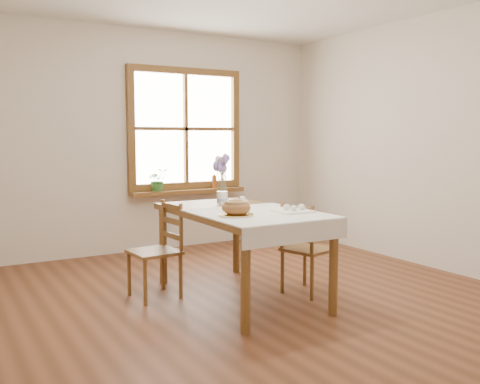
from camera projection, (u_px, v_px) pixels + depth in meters
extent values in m
plane|color=brown|center=(259.00, 307.00, 4.27)|extent=(5.00, 5.00, 0.00)
cube|color=beige|center=(146.00, 141.00, 6.28)|extent=(4.50, 0.10, 2.60)
cube|color=beige|center=(452.00, 142.00, 5.27)|extent=(0.10, 5.00, 2.60)
cube|color=brown|center=(185.00, 71.00, 6.41)|extent=(1.46, 0.08, 0.08)
cube|color=brown|center=(186.00, 185.00, 6.56)|extent=(1.46, 0.08, 0.08)
cube|color=brown|center=(131.00, 128.00, 6.14)|extent=(0.08, 0.08, 1.30)
cube|color=brown|center=(235.00, 129.00, 6.83)|extent=(0.08, 0.08, 1.30)
cube|color=brown|center=(186.00, 129.00, 6.49)|extent=(0.04, 0.06, 1.30)
cube|color=brown|center=(186.00, 129.00, 6.49)|extent=(1.30, 0.06, 0.04)
cube|color=white|center=(185.00, 129.00, 6.51)|extent=(1.30, 0.01, 1.30)
cube|color=brown|center=(188.00, 191.00, 6.51)|extent=(1.46, 0.20, 0.05)
cube|color=brown|center=(240.00, 213.00, 4.46)|extent=(0.90, 1.60, 0.05)
cylinder|color=brown|center=(245.00, 284.00, 3.66)|extent=(0.07, 0.07, 0.70)
cylinder|color=brown|center=(333.00, 270.00, 4.06)|extent=(0.07, 0.07, 0.70)
cylinder|color=brown|center=(163.00, 246.00, 4.93)|extent=(0.07, 0.07, 0.70)
cylinder|color=brown|center=(236.00, 238.00, 5.33)|extent=(0.07, 0.07, 0.70)
cube|color=white|center=(260.00, 214.00, 4.19)|extent=(0.91, 0.99, 0.01)
cylinder|color=white|center=(236.00, 215.00, 4.05)|extent=(0.28, 0.28, 0.01)
ellipsoid|color=#985E36|center=(236.00, 206.00, 4.04)|extent=(0.22, 0.22, 0.12)
cube|color=white|center=(294.00, 211.00, 4.26)|extent=(0.30, 0.26, 0.01)
cylinder|color=white|center=(246.00, 204.00, 4.42)|extent=(0.06, 0.06, 0.08)
cylinder|color=white|center=(242.00, 202.00, 4.47)|extent=(0.07, 0.07, 0.10)
cylinder|color=white|center=(222.00, 198.00, 4.80)|extent=(0.12, 0.12, 0.11)
imported|color=#357C31|center=(158.00, 182.00, 6.30)|extent=(0.26, 0.28, 0.21)
cylinder|color=#AA531F|center=(214.00, 181.00, 6.68)|extent=(0.08, 0.08, 0.17)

